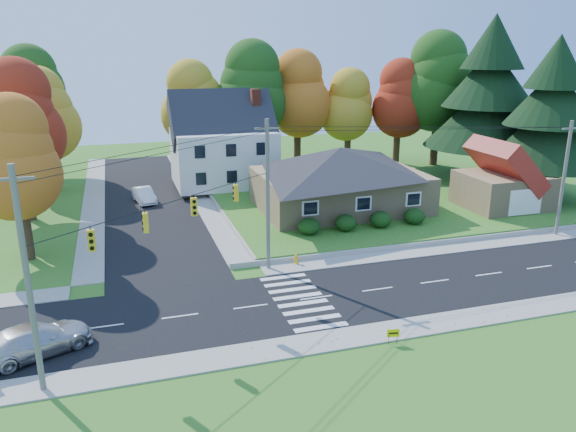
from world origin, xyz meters
name	(u,v)px	position (x,y,z in m)	size (l,w,h in m)	color
ground	(316,298)	(0.00, 0.00, 0.00)	(120.00, 120.00, 0.00)	#3D7923
road_main	(316,298)	(0.00, 0.00, 0.01)	(90.00, 8.00, 0.02)	black
road_cross	(148,199)	(-8.00, 26.00, 0.01)	(8.00, 44.00, 0.02)	black
sidewalk_north	(291,267)	(0.00, 5.00, 0.04)	(90.00, 2.00, 0.08)	#9C9A90
sidewalk_south	(350,337)	(0.00, -5.00, 0.04)	(90.00, 2.00, 0.08)	#9C9A90
lawn	(366,192)	(13.00, 21.00, 0.25)	(30.00, 30.00, 0.50)	#3D7923
ranch_house	(340,177)	(8.00, 16.00, 3.27)	(14.60, 10.60, 5.40)	tan
colonial_house	(224,145)	(0.04, 28.00, 4.58)	(10.40, 8.40, 9.60)	silver
garage	(504,181)	(22.00, 11.99, 2.84)	(7.30, 6.30, 4.60)	tan
hedge_row	(363,221)	(7.50, 9.80, 1.14)	(10.70, 1.70, 1.27)	#163A10
traffic_infrastructure	(307,209)	(-0.15, 1.35, 5.15)	(38.10, 10.66, 10.00)	#666059
tree_lot_0	(193,103)	(-2.00, 34.00, 8.31)	(6.72, 6.72, 12.51)	#3F2A19
tree_lot_1	(249,90)	(4.00, 33.00, 9.61)	(7.84, 7.84, 14.60)	#3F2A19
tree_lot_2	(298,94)	(10.00, 34.00, 8.96)	(7.28, 7.28, 13.56)	#3F2A19
tree_lot_3	(349,105)	(16.00, 33.00, 7.65)	(6.16, 6.16, 11.47)	#3F2A19
tree_lot_4	(399,99)	(22.00, 32.00, 8.31)	(6.72, 6.72, 12.51)	#3F2A19
tree_lot_5	(439,82)	(26.00, 30.00, 10.27)	(8.40, 8.40, 15.64)	#3F2A19
conifer_east_a	(489,95)	(27.00, 22.00, 9.39)	(12.80, 12.80, 16.96)	#3F2A19
conifer_east_b	(551,114)	(28.00, 14.00, 8.28)	(11.20, 11.20, 14.84)	#3F2A19
tree_west_0	(16,158)	(-17.00, 12.00, 7.15)	(6.16, 6.16, 11.47)	#3F2A19
tree_west_1	(18,121)	(-18.00, 22.00, 8.46)	(7.28, 7.28, 13.56)	#3F2A19
tree_west_2	(44,114)	(-17.00, 32.00, 7.81)	(6.72, 6.72, 12.51)	#3F2A19
tree_west_3	(30,95)	(-19.00, 40.00, 9.11)	(7.84, 7.84, 14.60)	#3F2A19
silver_sedan	(35,340)	(-15.10, -1.97, 0.80)	(2.19, 5.38, 1.56)	silver
white_car	(144,195)	(-8.37, 24.68, 0.73)	(1.49, 4.28, 1.41)	silver
fire_hydrant	(296,260)	(0.51, 5.37, 0.35)	(0.42, 0.32, 0.73)	gold
yard_sign	(393,333)	(1.84, -6.13, 0.56)	(0.63, 0.16, 0.79)	black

